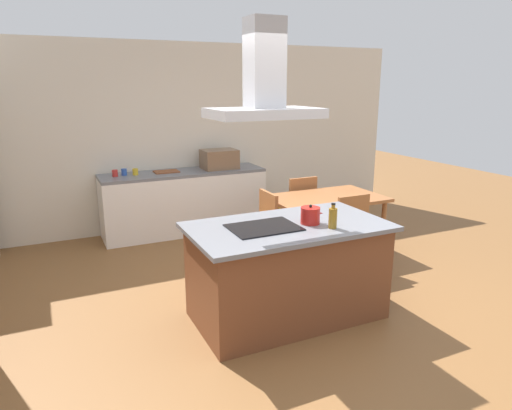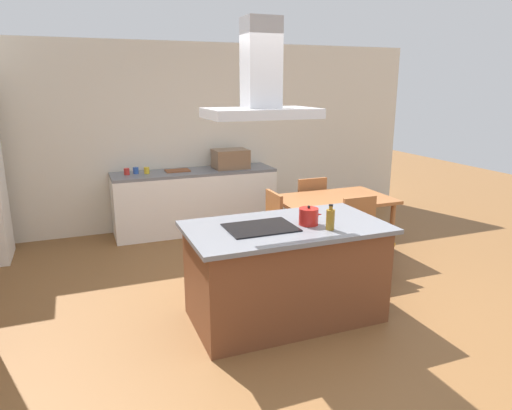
% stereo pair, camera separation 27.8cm
% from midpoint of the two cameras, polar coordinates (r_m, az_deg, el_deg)
% --- Properties ---
extents(ground, '(16.00, 16.00, 0.00)m').
position_cam_midpoint_polar(ground, '(5.74, -1.43, -6.93)').
color(ground, brown).
extents(wall_back, '(7.20, 0.10, 2.70)m').
position_cam_midpoint_polar(wall_back, '(7.04, -6.45, 8.41)').
color(wall_back, beige).
rests_on(wall_back, ground).
extents(kitchen_island, '(1.79, 1.00, 0.90)m').
position_cam_midpoint_polar(kitchen_island, '(4.29, 5.50, -8.21)').
color(kitchen_island, brown).
rests_on(kitchen_island, ground).
extents(cooktop, '(0.60, 0.44, 0.01)m').
position_cam_midpoint_polar(cooktop, '(4.04, 2.55, -2.82)').
color(cooktop, black).
rests_on(cooktop, kitchen_island).
extents(tea_kettle, '(0.23, 0.17, 0.18)m').
position_cam_midpoint_polar(tea_kettle, '(4.16, 8.43, -1.41)').
color(tea_kettle, '#B21E19').
rests_on(tea_kettle, kitchen_island).
extents(olive_oil_bottle, '(0.07, 0.07, 0.22)m').
position_cam_midpoint_polar(olive_oil_bottle, '(4.04, 11.12, -1.73)').
color(olive_oil_bottle, olive).
rests_on(olive_oil_bottle, kitchen_island).
extents(back_counter, '(2.34, 0.62, 0.90)m').
position_cam_midpoint_polar(back_counter, '(6.82, -6.35, 0.51)').
color(back_counter, white).
rests_on(back_counter, ground).
extents(countertop_microwave, '(0.50, 0.38, 0.28)m').
position_cam_midpoint_polar(countertop_microwave, '(6.86, -2.00, 5.71)').
color(countertop_microwave, brown).
rests_on(countertop_microwave, back_counter).
extents(coffee_mug_red, '(0.08, 0.08, 0.09)m').
position_cam_midpoint_polar(coffee_mug_red, '(6.58, -14.51, 4.01)').
color(coffee_mug_red, red).
rests_on(coffee_mug_red, back_counter).
extents(coffee_mug_blue, '(0.08, 0.08, 0.09)m').
position_cam_midpoint_polar(coffee_mug_blue, '(6.63, -13.46, 4.16)').
color(coffee_mug_blue, '#2D56B2').
rests_on(coffee_mug_blue, back_counter).
extents(coffee_mug_yellow, '(0.08, 0.08, 0.09)m').
position_cam_midpoint_polar(coffee_mug_yellow, '(6.61, -12.18, 4.19)').
color(coffee_mug_yellow, gold).
rests_on(coffee_mug_yellow, back_counter).
extents(cutting_board, '(0.34, 0.24, 0.02)m').
position_cam_midpoint_polar(cutting_board, '(6.72, -8.50, 4.22)').
color(cutting_board, brown).
rests_on(cutting_board, back_counter).
extents(dining_table, '(1.40, 0.90, 0.75)m').
position_cam_midpoint_polar(dining_table, '(5.84, 10.91, 0.06)').
color(dining_table, '#995B33').
rests_on(dining_table, ground).
extents(chair_facing_island, '(0.42, 0.42, 0.89)m').
position_cam_midpoint_polar(chair_facing_island, '(5.35, 14.61, -3.27)').
color(chair_facing_island, gold).
rests_on(chair_facing_island, ground).
extents(chair_facing_back_wall, '(0.42, 0.42, 0.89)m').
position_cam_midpoint_polar(chair_facing_back_wall, '(6.43, 7.70, 0.11)').
color(chair_facing_back_wall, gold).
rests_on(chair_facing_back_wall, ground).
extents(chair_at_left_end, '(0.42, 0.42, 0.89)m').
position_cam_midpoint_polar(chair_at_left_end, '(5.46, 2.66, -2.45)').
color(chair_at_left_end, gold).
rests_on(chair_at_left_end, ground).
extents(range_hood, '(0.90, 0.55, 0.78)m').
position_cam_midpoint_polar(range_hood, '(3.85, 2.76, 14.42)').
color(range_hood, '#ADADB2').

